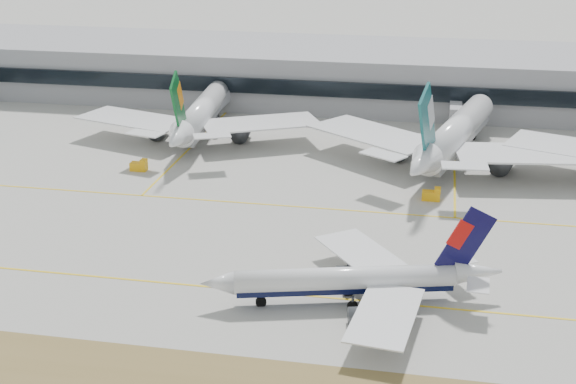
% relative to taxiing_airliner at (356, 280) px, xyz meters
% --- Properties ---
extents(ground, '(3000.00, 3000.00, 0.00)m').
position_rel_taxiing_airliner_xyz_m(ground, '(-20.17, 5.64, -3.59)').
color(ground, gray).
rests_on(ground, ground).
extents(taxiing_airliner, '(43.57, 37.19, 14.88)m').
position_rel_taxiing_airliner_xyz_m(taxiing_airliner, '(0.00, 0.00, 0.00)').
color(taxiing_airliner, white).
rests_on(taxiing_airliner, ground).
extents(widebody_eva, '(60.15, 59.02, 21.50)m').
position_rel_taxiing_airliner_xyz_m(widebody_eva, '(-46.22, 76.03, 2.13)').
color(widebody_eva, white).
rests_on(widebody_eva, ground).
extents(widebody_cathay, '(64.16, 64.00, 23.58)m').
position_rel_taxiing_airliner_xyz_m(widebody_cathay, '(13.89, 67.60, 2.68)').
color(widebody_cathay, white).
rests_on(widebody_cathay, ground).
extents(terminal, '(280.00, 43.10, 15.00)m').
position_rel_taxiing_airliner_xyz_m(terminal, '(-20.17, 120.48, 3.92)').
color(terminal, gray).
rests_on(terminal, ground).
extents(gse_b, '(3.55, 2.00, 2.60)m').
position_rel_taxiing_airliner_xyz_m(gse_b, '(-52.24, 49.96, -2.54)').
color(gse_b, '#FFAF0D').
rests_on(gse_b, ground).
extents(gse_c, '(3.55, 2.00, 2.60)m').
position_rel_taxiing_airliner_xyz_m(gse_c, '(10.03, 44.08, -2.54)').
color(gse_c, '#FFAF0D').
rests_on(gse_c, ground).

